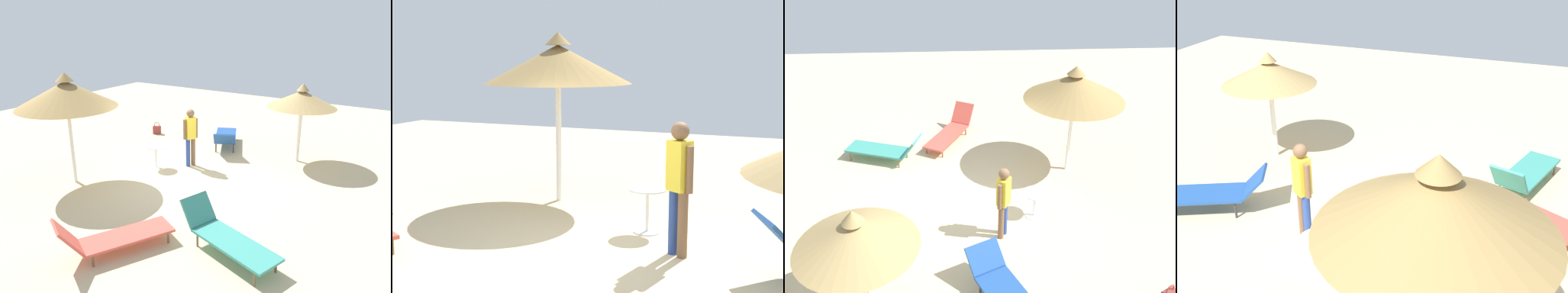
{
  "view_description": "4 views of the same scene",
  "coord_description": "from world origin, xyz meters",
  "views": [
    {
      "loc": [
        7.66,
        5.1,
        4.22
      ],
      "look_at": [
        0.41,
        0.53,
        1.25
      ],
      "focal_mm": 34.31,
      "sensor_mm": 36.0,
      "label": 1
    },
    {
      "loc": [
        -2.73,
        6.42,
        2.56
      ],
      "look_at": [
        -0.28,
        0.48,
        1.53
      ],
      "focal_mm": 52.86,
      "sensor_mm": 36.0,
      "label": 2
    },
    {
      "loc": [
        -8.74,
        0.33,
        6.66
      ],
      "look_at": [
        0.09,
        -0.15,
        1.61
      ],
      "focal_mm": 41.49,
      "sensor_mm": 36.0,
      "label": 3
    },
    {
      "loc": [
        2.37,
        -6.61,
        4.94
      ],
      "look_at": [
        -0.35,
        0.72,
        1.24
      ],
      "focal_mm": 44.57,
      "sensor_mm": 36.0,
      "label": 4
    }
  ],
  "objects": [
    {
      "name": "handbag",
      "position": [
        -3.13,
        -3.43,
        0.17
      ],
      "size": [
        0.26,
        0.33,
        0.46
      ],
      "color": "maroon",
      "rests_on": "ground"
    },
    {
      "name": "person_standing_near_left",
      "position": [
        -1.08,
        -0.58,
        1.0
      ],
      "size": [
        0.4,
        0.33,
        1.74
      ],
      "color": "navy",
      "rests_on": "ground"
    },
    {
      "name": "ground",
      "position": [
        0.0,
        0.0,
        -0.05
      ],
      "size": [
        24.0,
        24.0,
        0.1
      ],
      "primitive_type": "cube",
      "color": "beige"
    },
    {
      "name": "lounge_chair_front",
      "position": [
        2.25,
        2.35,
        0.37
      ],
      "size": [
        1.29,
        2.21,
        0.84
      ],
      "color": "teal",
      "rests_on": "ground"
    },
    {
      "name": "parasol_umbrella_back",
      "position": [
        -3.18,
        1.99,
        1.95
      ],
      "size": [
        2.03,
        2.03,
        2.41
      ],
      "color": "white",
      "rests_on": "ground"
    },
    {
      "name": "parasol_umbrella_far_right",
      "position": [
        1.55,
        -2.59,
        2.4
      ],
      "size": [
        2.54,
        2.54,
        2.94
      ],
      "color": "white",
      "rests_on": "ground"
    },
    {
      "name": "lounge_chair_edge",
      "position": [
        3.37,
        0.55,
        0.34
      ],
      "size": [
        2.22,
        1.57,
        0.85
      ],
      "color": "#CC4C3F",
      "rests_on": "ground"
    },
    {
      "name": "lounge_chair_far_left",
      "position": [
        -3.1,
        -0.47,
        0.4
      ],
      "size": [
        2.28,
        1.56,
        0.79
      ],
      "color": "#1E478C",
      "rests_on": "ground"
    },
    {
      "name": "side_table_round",
      "position": [
        -0.44,
        -1.38,
        0.45
      ],
      "size": [
        0.57,
        0.57,
        0.66
      ],
      "color": "silver",
      "rests_on": "ground"
    }
  ]
}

